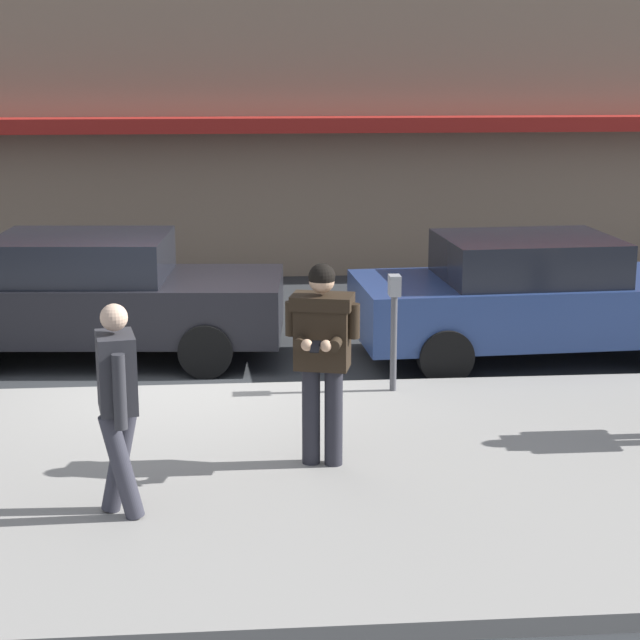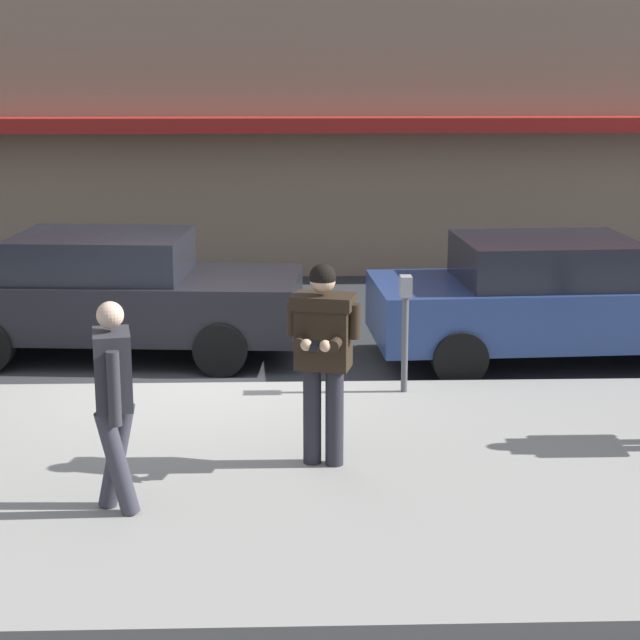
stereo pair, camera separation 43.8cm
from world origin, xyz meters
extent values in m
plane|color=#2B2D30|center=(0.00, 0.00, 0.00)|extent=(80.00, 80.00, 0.00)
cube|color=gray|center=(1.00, -2.85, 0.07)|extent=(32.00, 5.30, 0.14)
cube|color=silver|center=(1.00, 0.05, 0.00)|extent=(28.00, 0.12, 0.01)
cube|color=maroon|center=(1.00, 6.15, 2.60)|extent=(26.60, 0.70, 0.24)
cube|color=black|center=(-1.10, 1.51, 0.67)|extent=(4.63, 2.17, 0.70)
cube|color=black|center=(-1.28, 1.53, 1.28)|extent=(2.19, 1.80, 0.52)
cylinder|color=black|center=(0.35, 2.26, 0.32)|extent=(0.66, 0.27, 0.64)
cylinder|color=black|center=(0.22, 0.55, 0.32)|extent=(0.66, 0.27, 0.64)
cylinder|color=black|center=(-2.43, 2.48, 0.32)|extent=(0.66, 0.27, 0.64)
cube|color=navy|center=(4.31, 1.00, 0.67)|extent=(4.59, 2.06, 0.70)
cube|color=black|center=(4.13, 0.99, 1.28)|extent=(2.16, 1.75, 0.52)
cylinder|color=black|center=(2.87, 1.78, 0.32)|extent=(0.65, 0.25, 0.64)
cylinder|color=black|center=(2.96, 0.07, 0.32)|extent=(0.65, 0.25, 0.64)
cylinder|color=#23232B|center=(1.41, -2.72, 0.58)|extent=(0.16, 0.16, 0.88)
cylinder|color=#23232B|center=(1.21, -2.67, 0.58)|extent=(0.16, 0.16, 0.88)
cube|color=black|center=(1.31, -2.69, 1.34)|extent=(0.52, 0.41, 0.64)
cube|color=black|center=(1.31, -2.69, 1.61)|extent=(0.59, 0.46, 0.12)
cylinder|color=black|center=(1.57, -2.76, 1.45)|extent=(0.11, 0.11, 0.30)
cylinder|color=black|center=(1.41, -2.89, 1.30)|extent=(0.17, 0.32, 0.10)
sphere|color=tan|center=(1.31, -3.00, 1.30)|extent=(0.10, 0.10, 0.10)
cylinder|color=black|center=(1.05, -2.63, 1.45)|extent=(0.11, 0.11, 0.30)
cylinder|color=black|center=(1.13, -2.81, 1.30)|extent=(0.17, 0.32, 0.10)
sphere|color=tan|center=(1.16, -2.96, 1.30)|extent=(0.10, 0.10, 0.10)
cube|color=black|center=(1.22, -3.02, 1.30)|extent=(0.11, 0.16, 0.07)
sphere|color=tan|center=(1.30, -2.72, 1.80)|extent=(0.22, 0.22, 0.22)
sphere|color=black|center=(1.30, -2.72, 1.83)|extent=(0.23, 0.23, 0.23)
cylinder|color=#33333D|center=(-0.33, -3.74, 0.57)|extent=(0.35, 0.21, 0.87)
cylinder|color=#33333D|center=(-0.36, -3.56, 0.57)|extent=(0.35, 0.21, 0.87)
cube|color=#2D2D33|center=(-0.35, -3.65, 1.30)|extent=(0.35, 0.46, 0.60)
cylinder|color=#2D2D33|center=(-0.30, -3.89, 1.22)|extent=(0.10, 0.10, 0.58)
cylinder|color=#2D2D33|center=(-0.39, -3.40, 1.22)|extent=(0.10, 0.10, 0.58)
sphere|color=beige|center=(-0.35, -3.65, 1.73)|extent=(0.21, 0.21, 0.21)
cube|color=brown|center=(-0.38, -3.35, 1.10)|extent=(0.16, 0.26, 0.32)
cylinder|color=#4C4C51|center=(2.26, -0.60, 0.67)|extent=(0.07, 0.07, 1.05)
cube|color=gray|center=(2.26, -0.60, 1.30)|extent=(0.12, 0.18, 0.22)
camera|label=1|loc=(0.55, -11.56, 3.60)|focal=60.00mm
camera|label=2|loc=(0.99, -11.58, 3.60)|focal=60.00mm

